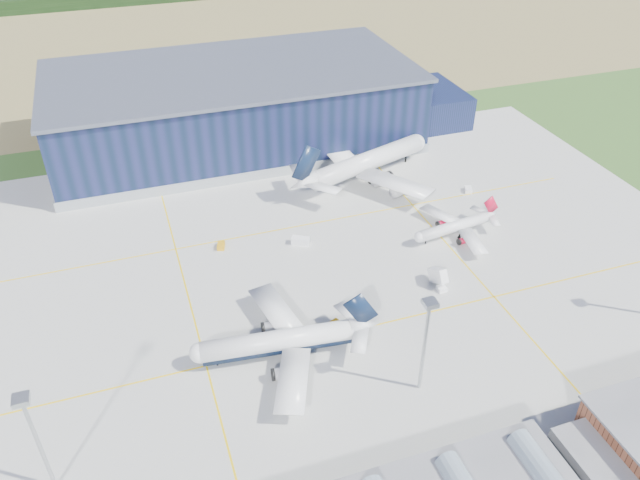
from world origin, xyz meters
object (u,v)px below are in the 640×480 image
at_px(gse_cart_a, 468,190).
at_px(gse_van_b, 300,241).
at_px(hangar, 242,109).
at_px(gse_tug_c, 221,246).
at_px(gse_tug_a, 338,325).
at_px(airliner_navy, 277,332).
at_px(airliner_widebody, 368,152).
at_px(light_mast_west, 33,429).
at_px(light_mast_center, 426,332).
at_px(airstair, 437,279).
at_px(airliner_red, 454,222).

distance_m(gse_cart_a, gse_van_b, 58.33).
distance_m(hangar, gse_tug_c, 67.52).
xyz_separation_m(gse_tug_a, gse_van_b, (1.93, 34.27, 0.40)).
distance_m(airliner_navy, gse_van_b, 42.40).
bearing_deg(airliner_widebody, light_mast_west, -156.55).
bearing_deg(light_mast_center, light_mast_west, 180.00).
bearing_deg(light_mast_west, gse_tug_a, 20.08).
relative_size(light_mast_center, gse_tug_c, 7.49).
height_order(gse_tug_a, airstair, airstair).
height_order(airliner_red, gse_tug_c, airliner_red).
distance_m(hangar, gse_tug_a, 103.32).
relative_size(airliner_widebody, airstair, 10.06).
xyz_separation_m(light_mast_west, airliner_widebody, (93.64, 85.00, -6.51)).
xyz_separation_m(airliner_navy, airstair, (43.98, 10.83, -5.03)).
relative_size(airliner_navy, airstair, 7.64).
xyz_separation_m(light_mast_center, airstair, (19.18, 28.83, -13.69)).
relative_size(airliner_widebody, gse_cart_a, 17.54).
bearing_deg(gse_van_b, light_mast_west, 162.38).
distance_m(airliner_red, airliner_widebody, 39.79).
relative_size(airliner_navy, gse_tug_a, 12.52).
bearing_deg(airliner_navy, airstair, -159.87).
height_order(hangar, gse_tug_c, hangar).
distance_m(airliner_navy, gse_cart_a, 89.24).
relative_size(hangar, gse_cart_a, 46.50).
relative_size(gse_cart_a, gse_van_b, 0.65).
height_order(hangar, airliner_widebody, hangar).
distance_m(airliner_navy, gse_tug_c, 44.18).
distance_m(airliner_red, gse_tug_a, 49.48).
height_order(airliner_widebody, gse_tug_c, airliner_widebody).
xyz_separation_m(light_mast_west, airliner_navy, (45.20, 18.00, -8.66)).
height_order(gse_cart_a, gse_tug_c, gse_cart_a).
distance_m(hangar, gse_van_b, 69.25).
xyz_separation_m(hangar, airliner_red, (40.41, -78.18, -7.01)).
bearing_deg(airliner_navy, hangar, -93.07).
bearing_deg(gse_tug_c, light_mast_west, -106.88).
bearing_deg(light_mast_center, gse_van_b, 97.72).
height_order(airliner_widebody, gse_tug_a, airliner_widebody).
relative_size(light_mast_center, airliner_red, 0.81).
distance_m(airliner_navy, airliner_red, 64.73).
distance_m(gse_van_b, airstair, 38.44).
relative_size(airliner_widebody, gse_tug_c, 17.82).
distance_m(light_mast_west, gse_tug_a, 66.00).
bearing_deg(gse_cart_a, airliner_widebody, 166.27).
height_order(airliner_red, airstair, airliner_red).
bearing_deg(airliner_red, hangar, -70.28).
bearing_deg(airstair, light_mast_west, -169.94).
distance_m(hangar, light_mast_west, 139.77).
bearing_deg(gse_tug_a, airstair, -10.38).
bearing_deg(gse_tug_a, gse_tug_c, 91.82).
relative_size(airliner_navy, airliner_red, 1.47).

